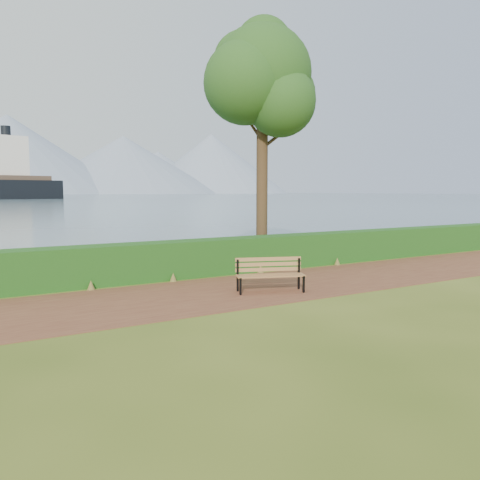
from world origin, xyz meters
TOP-DOWN VIEW (x-y plane):
  - ground at (0.00, 0.00)m, footprint 140.00×140.00m
  - path at (0.00, 0.30)m, footprint 40.00×3.40m
  - hedge at (0.00, 2.60)m, footprint 32.00×0.85m
  - bench at (0.44, -0.20)m, footprint 1.66×0.98m
  - tree at (2.64, 3.64)m, footprint 4.05×3.32m

SIDE VIEW (x-z plane):
  - ground at x=0.00m, z-range 0.00..0.00m
  - path at x=0.00m, z-range 0.00..0.01m
  - bench at x=0.44m, z-range 0.06..0.86m
  - hedge at x=0.00m, z-range 0.00..1.00m
  - tree at x=2.64m, z-range 1.92..9.80m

